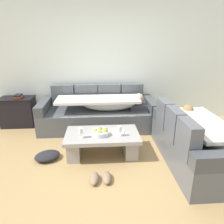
{
  "coord_description": "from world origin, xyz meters",
  "views": [
    {
      "loc": [
        -0.24,
        -2.56,
        1.84
      ],
      "look_at": [
        0.01,
        1.05,
        0.55
      ],
      "focal_mm": 33.07,
      "sensor_mm": 36.0,
      "label": 1
    }
  ],
  "objects_px": {
    "wine_glass_near_left": "(81,131)",
    "coffee_table": "(102,141)",
    "wine_glass_near_right": "(120,129)",
    "pair_of_shoes": "(101,178)",
    "couch_near_window": "(195,142)",
    "fruit_bowl": "(101,132)",
    "couch_along_wall": "(100,113)",
    "crumpled_garment": "(47,156)",
    "side_cabinet": "(18,112)",
    "open_magazine": "(116,132)",
    "book_stack_on_cabinet": "(18,96)"
  },
  "relations": [
    {
      "from": "wine_glass_near_left",
      "to": "coffee_table",
      "type": "bearing_deg",
      "value": 22.39
    },
    {
      "from": "wine_glass_near_left",
      "to": "wine_glass_near_right",
      "type": "relative_size",
      "value": 1.0
    },
    {
      "from": "coffee_table",
      "to": "pair_of_shoes",
      "type": "distance_m",
      "value": 0.73
    },
    {
      "from": "couch_near_window",
      "to": "pair_of_shoes",
      "type": "bearing_deg",
      "value": 104.96
    },
    {
      "from": "fruit_bowl",
      "to": "pair_of_shoes",
      "type": "height_order",
      "value": "fruit_bowl"
    },
    {
      "from": "couch_along_wall",
      "to": "wine_glass_near_right",
      "type": "bearing_deg",
      "value": -76.82
    },
    {
      "from": "fruit_bowl",
      "to": "wine_glass_near_right",
      "type": "relative_size",
      "value": 1.69
    },
    {
      "from": "wine_glass_near_right",
      "to": "crumpled_garment",
      "type": "distance_m",
      "value": 1.24
    },
    {
      "from": "couch_near_window",
      "to": "side_cabinet",
      "type": "relative_size",
      "value": 2.49
    },
    {
      "from": "couch_near_window",
      "to": "fruit_bowl",
      "type": "bearing_deg",
      "value": 79.57
    },
    {
      "from": "open_magazine",
      "to": "book_stack_on_cabinet",
      "type": "xyz_separation_m",
      "value": [
        -1.99,
        1.32,
        0.29
      ]
    },
    {
      "from": "wine_glass_near_left",
      "to": "couch_along_wall",
      "type": "bearing_deg",
      "value": 76.06
    },
    {
      "from": "fruit_bowl",
      "to": "open_magazine",
      "type": "distance_m",
      "value": 0.26
    },
    {
      "from": "wine_glass_near_right",
      "to": "coffee_table",
      "type": "bearing_deg",
      "value": 157.42
    },
    {
      "from": "open_magazine",
      "to": "side_cabinet",
      "type": "bearing_deg",
      "value": 165.48
    },
    {
      "from": "wine_glass_near_left",
      "to": "pair_of_shoes",
      "type": "bearing_deg",
      "value": -63.06
    },
    {
      "from": "couch_along_wall",
      "to": "side_cabinet",
      "type": "xyz_separation_m",
      "value": [
        -1.8,
        0.23,
        -0.01
      ]
    },
    {
      "from": "wine_glass_near_right",
      "to": "couch_near_window",
      "type": "bearing_deg",
      "value": -9.68
    },
    {
      "from": "couch_near_window",
      "to": "wine_glass_near_right",
      "type": "relative_size",
      "value": 10.8
    },
    {
      "from": "book_stack_on_cabinet",
      "to": "open_magazine",
      "type": "bearing_deg",
      "value": -33.61
    },
    {
      "from": "pair_of_shoes",
      "to": "crumpled_garment",
      "type": "bearing_deg",
      "value": 144.7
    },
    {
      "from": "book_stack_on_cabinet",
      "to": "crumpled_garment",
      "type": "distance_m",
      "value": 1.81
    },
    {
      "from": "wine_glass_near_right",
      "to": "side_cabinet",
      "type": "bearing_deg",
      "value": 144.91
    },
    {
      "from": "wine_glass_near_left",
      "to": "crumpled_garment",
      "type": "bearing_deg",
      "value": 176.57
    },
    {
      "from": "fruit_bowl",
      "to": "side_cabinet",
      "type": "height_order",
      "value": "side_cabinet"
    },
    {
      "from": "open_magazine",
      "to": "wine_glass_near_left",
      "type": "bearing_deg",
      "value": -144.79
    },
    {
      "from": "wine_glass_near_right",
      "to": "crumpled_garment",
      "type": "xyz_separation_m",
      "value": [
        -1.17,
        0.01,
        -0.44
      ]
    },
    {
      "from": "couch_near_window",
      "to": "side_cabinet",
      "type": "xyz_separation_m",
      "value": [
        -3.24,
        1.67,
        -0.01
      ]
    },
    {
      "from": "side_cabinet",
      "to": "pair_of_shoes",
      "type": "height_order",
      "value": "side_cabinet"
    },
    {
      "from": "open_magazine",
      "to": "wine_glass_near_right",
      "type": "bearing_deg",
      "value": -54.09
    },
    {
      "from": "side_cabinet",
      "to": "pair_of_shoes",
      "type": "distance_m",
      "value": 2.73
    },
    {
      "from": "couch_along_wall",
      "to": "crumpled_garment",
      "type": "relative_size",
      "value": 6.08
    },
    {
      "from": "couch_near_window",
      "to": "wine_glass_near_right",
      "type": "bearing_deg",
      "value": 80.32
    },
    {
      "from": "couch_along_wall",
      "to": "book_stack_on_cabinet",
      "type": "distance_m",
      "value": 1.79
    },
    {
      "from": "open_magazine",
      "to": "coffee_table",
      "type": "bearing_deg",
      "value": -153.5
    },
    {
      "from": "pair_of_shoes",
      "to": "open_magazine",
      "type": "bearing_deg",
      "value": 69.77
    },
    {
      "from": "couch_along_wall",
      "to": "side_cabinet",
      "type": "relative_size",
      "value": 3.38
    },
    {
      "from": "coffee_table",
      "to": "fruit_bowl",
      "type": "relative_size",
      "value": 4.29
    },
    {
      "from": "couch_near_window",
      "to": "open_magazine",
      "type": "height_order",
      "value": "couch_near_window"
    },
    {
      "from": "couch_along_wall",
      "to": "open_magazine",
      "type": "bearing_deg",
      "value": -77.41
    },
    {
      "from": "pair_of_shoes",
      "to": "book_stack_on_cabinet",
      "type": "bearing_deg",
      "value": 129.86
    },
    {
      "from": "couch_along_wall",
      "to": "open_magazine",
      "type": "relative_size",
      "value": 8.69
    },
    {
      "from": "wine_glass_near_left",
      "to": "wine_glass_near_right",
      "type": "distance_m",
      "value": 0.61
    },
    {
      "from": "coffee_table",
      "to": "side_cabinet",
      "type": "height_order",
      "value": "side_cabinet"
    },
    {
      "from": "wine_glass_near_left",
      "to": "side_cabinet",
      "type": "relative_size",
      "value": 0.23
    },
    {
      "from": "crumpled_garment",
      "to": "couch_near_window",
      "type": "bearing_deg",
      "value": -5.11
    },
    {
      "from": "pair_of_shoes",
      "to": "crumpled_garment",
      "type": "height_order",
      "value": "crumpled_garment"
    },
    {
      "from": "fruit_bowl",
      "to": "pair_of_shoes",
      "type": "bearing_deg",
      "value": -92.06
    },
    {
      "from": "couch_near_window",
      "to": "book_stack_on_cabinet",
      "type": "height_order",
      "value": "couch_near_window"
    },
    {
      "from": "coffee_table",
      "to": "side_cabinet",
      "type": "bearing_deg",
      "value": 143.28
    }
  ]
}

